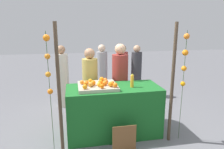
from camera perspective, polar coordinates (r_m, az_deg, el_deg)
The scene contains 32 objects.
ground_plane at distance 4.06m, azimuth 0.42°, elevation -16.19°, with size 24.00×24.00×0.00m, color slate.
stall_counter at distance 3.85m, azimuth 0.43°, elevation -10.18°, with size 1.71×0.75×0.93m, color #196023.
orange_tray at distance 3.65m, azimuth -4.11°, elevation -3.30°, with size 0.69×0.62×0.06m, color #B2AD99.
orange_0 at distance 3.40m, azimuth -2.89°, elevation -3.30°, with size 0.08×0.08×0.08m, color orange.
orange_1 at distance 3.61m, azimuth -3.25°, elevation -2.22°, with size 0.09×0.09×0.09m, color orange.
orange_2 at distance 3.76m, azimuth -6.14°, elevation -1.76°, with size 0.08×0.08×0.08m, color orange.
orange_3 at distance 3.49m, azimuth -0.37°, elevation -2.74°, with size 0.09×0.09×0.09m, color orange.
orange_4 at distance 3.50m, azimuth -6.02°, elevation -2.79°, with size 0.09×0.09×0.09m, color orange.
orange_5 at distance 3.59m, azimuth -5.34°, elevation -2.35°, with size 0.09×0.09×0.09m, color orange.
orange_6 at distance 3.59m, azimuth -7.45°, elevation -2.50°, with size 0.08×0.08×0.08m, color orange.
orange_7 at distance 3.80m, azimuth -1.91°, elevation -1.51°, with size 0.08×0.08×0.08m, color orange.
orange_8 at distance 3.39m, azimuth -7.66°, elevation -3.44°, with size 0.08×0.08×0.08m, color orange.
orange_9 at distance 3.49m, azimuth -3.59°, elevation -2.85°, with size 0.08×0.08×0.08m, color orange.
orange_10 at distance 3.56m, azimuth -2.09°, elevation -2.50°, with size 0.08×0.08×0.08m, color orange.
orange_11 at distance 3.65m, azimuth -7.24°, elevation -2.23°, with size 0.08×0.08×0.08m, color orange.
orange_12 at distance 3.45m, azimuth 0.90°, elevation -2.99°, with size 0.08×0.08×0.08m, color orange.
orange_13 at distance 3.68m, azimuth -8.50°, elevation -2.15°, with size 0.08×0.08×0.08m, color orange.
orange_14 at distance 3.60m, azimuth 0.12°, elevation -2.36°, with size 0.07×0.07×0.07m, color orange.
orange_15 at distance 3.66m, azimuth -1.72°, elevation -2.06°, with size 0.08×0.08×0.08m, color orange.
orange_16 at distance 3.82m, azimuth -2.97°, elevation -1.31°, with size 0.09×0.09×0.09m, color orange.
juice_bottle at distance 3.67m, azimuth 5.69°, elevation -1.85°, with size 0.06×0.06×0.24m.
chalkboard_sign at distance 3.45m, azimuth 3.47°, elevation -17.71°, with size 0.39×0.03×0.47m.
vendor_left at distance 4.26m, azimuth -6.11°, elevation -3.99°, with size 0.32×0.32×1.58m.
vendor_right at distance 4.30m, azimuth 2.25°, elevation -3.19°, with size 0.33×0.33×1.67m.
crowd_person_0 at distance 5.90m, azimuth 6.87°, elevation 0.54°, with size 0.30×0.30×1.49m.
crowd_person_1 at distance 5.23m, azimuth -13.76°, elevation -1.12°, with size 0.31×0.31×1.55m.
crowd_person_2 at distance 5.77m, azimuth -2.82°, elevation 0.45°, with size 0.30×0.30×1.51m.
crowd_person_3 at distance 5.92m, azimuth 2.96°, elevation 0.66°, with size 0.30×0.30×1.49m.
canopy_post_left at distance 3.20m, azimuth -14.70°, elevation -4.65°, with size 0.06×0.06×2.08m, color #473828.
canopy_post_right at distance 3.58m, azimuth 16.64°, elevation -2.81°, with size 0.06×0.06×2.08m, color #473828.
garland_strand_left at distance 3.11m, azimuth -17.64°, elevation 3.05°, with size 0.11×0.10×1.95m.
garland_strand_right at distance 3.59m, azimuth 19.87°, elevation 4.21°, with size 0.10×0.11×1.95m.
Camera 1 is at (-0.70, -3.45, 2.02)m, focal length 32.39 mm.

